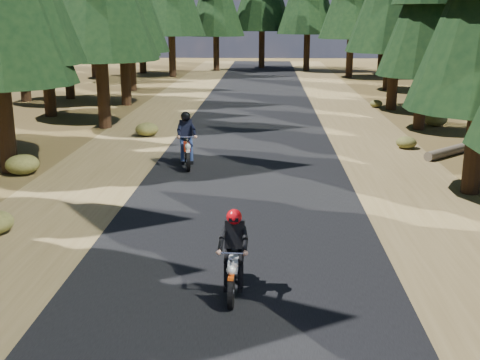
# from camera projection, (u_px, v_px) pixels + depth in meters

# --- Properties ---
(ground) EXTENTS (120.00, 120.00, 0.00)m
(ground) POSITION_uv_depth(u_px,v_px,m) (237.00, 252.00, 12.11)
(ground) COLOR #4A381A
(ground) RESTS_ON ground
(road) EXTENTS (6.00, 100.00, 0.01)m
(road) POSITION_uv_depth(u_px,v_px,m) (246.00, 185.00, 16.93)
(road) COLOR black
(road) RESTS_ON ground
(shoulder_l) EXTENTS (3.20, 100.00, 0.01)m
(shoulder_l) POSITION_uv_depth(u_px,v_px,m) (85.00, 183.00, 17.14)
(shoulder_l) COLOR brown
(shoulder_l) RESTS_ON ground
(shoulder_r) EXTENTS (3.20, 100.00, 0.01)m
(shoulder_r) POSITION_uv_depth(u_px,v_px,m) (410.00, 187.00, 16.73)
(shoulder_r) COLOR brown
(shoulder_r) RESTS_ON ground
(log_near) EXTENTS (3.88, 3.76, 0.32)m
(log_near) POSITION_uv_depth(u_px,v_px,m) (467.00, 146.00, 21.30)
(log_near) COLOR #4C4233
(log_near) RESTS_ON ground
(understory_shrubs) EXTENTS (15.67, 26.38, 0.60)m
(understory_shrubs) POSITION_uv_depth(u_px,v_px,m) (287.00, 164.00, 18.20)
(understory_shrubs) COLOR #474C1E
(understory_shrubs) RESTS_ON ground
(rider_lead) EXTENTS (0.53, 1.65, 1.46)m
(rider_lead) POSITION_uv_depth(u_px,v_px,m) (234.00, 267.00, 10.16)
(rider_lead) COLOR white
(rider_lead) RESTS_ON road
(rider_follow) EXTENTS (0.93, 2.01, 1.72)m
(rider_follow) POSITION_uv_depth(u_px,v_px,m) (187.00, 149.00, 18.88)
(rider_follow) COLOR maroon
(rider_follow) RESTS_ON road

